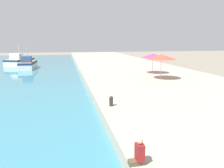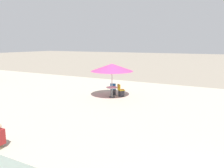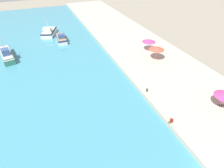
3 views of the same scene
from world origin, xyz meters
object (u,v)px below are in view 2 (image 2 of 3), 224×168
at_px(cafe_umbrella_pink, 112,67).
at_px(cafe_chair_right, 121,92).
at_px(cafe_table, 112,90).
at_px(cafe_chair_left, 113,91).

bearing_deg(cafe_umbrella_pink, cafe_chair_right, -29.33).
relative_size(cafe_table, cafe_chair_left, 0.88).
bearing_deg(cafe_umbrella_pink, cafe_table, 30.31).
distance_m(cafe_umbrella_pink, cafe_chair_right, 2.00).
xyz_separation_m(cafe_umbrella_pink, cafe_chair_right, (0.68, -0.38, -1.84)).
height_order(cafe_umbrella_pink, cafe_chair_right, cafe_umbrella_pink).
relative_size(cafe_chair_left, cafe_chair_right, 1.00).
distance_m(cafe_chair_left, cafe_chair_right, 0.71).
relative_size(cafe_umbrella_pink, cafe_chair_right, 3.24).
distance_m(cafe_umbrella_pink, cafe_table, 1.64).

